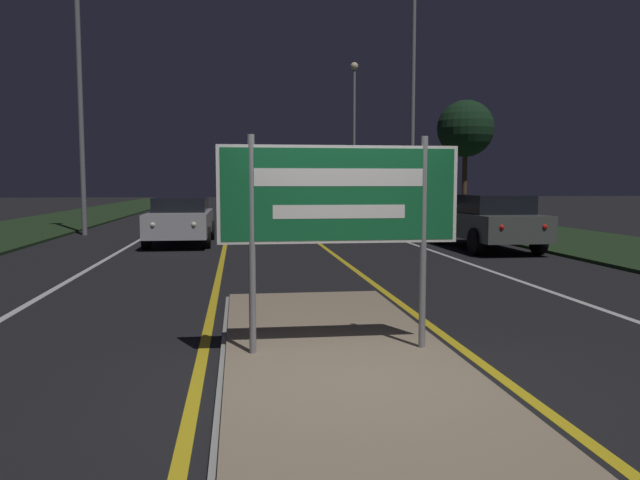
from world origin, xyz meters
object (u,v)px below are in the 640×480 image
(streetlight_left_near, at_px, (78,33))
(streetlight_right_far, at_px, (354,121))
(highway_sign, at_px, (339,202))
(car_receding_0, at_px, (487,220))
(streetlight_right_near, at_px, (413,69))
(car_approaching_0, at_px, (181,219))
(car_receding_2, at_px, (310,203))
(car_receding_1, at_px, (330,209))

(streetlight_left_near, height_order, streetlight_right_far, streetlight_left_near)
(highway_sign, xyz_separation_m, car_receding_0, (5.84, 10.28, -0.84))
(streetlight_right_far, xyz_separation_m, car_receding_0, (-0.29, -21.70, -4.86))
(car_receding_0, bearing_deg, streetlight_right_near, 85.95)
(highway_sign, xyz_separation_m, car_approaching_0, (-2.74, 12.93, -0.90))
(highway_sign, relative_size, car_approaching_0, 0.55)
(highway_sign, height_order, car_receding_0, highway_sign)
(car_receding_0, height_order, car_approaching_0, car_receding_0)
(streetlight_right_far, distance_m, car_approaching_0, 21.58)
(streetlight_right_near, bearing_deg, car_approaching_0, -141.15)
(highway_sign, height_order, streetlight_right_near, streetlight_right_near)
(streetlight_left_near, relative_size, car_receding_2, 2.57)
(streetlight_right_far, xyz_separation_m, car_receding_1, (-3.39, -12.85, -4.89))
(car_receding_2, bearing_deg, car_approaching_0, -110.82)
(streetlight_right_far, xyz_separation_m, car_approaching_0, (-8.86, -19.05, -4.92))
(streetlight_left_near, relative_size, car_receding_1, 2.40)
(car_receding_1, xyz_separation_m, car_receding_2, (0.15, 8.59, -0.01))
(streetlight_right_near, distance_m, car_receding_1, 7.22)
(streetlight_left_near, bearing_deg, streetlight_right_near, 16.06)
(streetlight_left_near, distance_m, car_receding_0, 15.16)
(streetlight_left_near, bearing_deg, car_receding_0, -27.55)
(car_receding_1, bearing_deg, car_approaching_0, -131.48)
(streetlight_left_near, bearing_deg, car_receding_1, 14.92)
(streetlight_right_near, height_order, streetlight_right_far, streetlight_right_near)
(highway_sign, bearing_deg, car_receding_2, 84.06)
(highway_sign, distance_m, streetlight_right_near, 22.05)
(highway_sign, xyz_separation_m, car_receding_1, (2.74, 19.12, -0.87))
(highway_sign, relative_size, streetlight_right_far, 0.27)
(streetlight_left_near, bearing_deg, highway_sign, -68.92)
(streetlight_left_near, distance_m, streetlight_right_far, 19.84)
(streetlight_left_near, xyz_separation_m, car_receding_2, (9.32, 11.04, -6.23))
(car_receding_1, relative_size, car_receding_2, 1.07)
(highway_sign, height_order, streetlight_left_near, streetlight_left_near)
(car_receding_2, height_order, car_approaching_0, car_receding_2)
(streetlight_left_near, distance_m, streetlight_right_near, 13.52)
(streetlight_right_far, relative_size, car_receding_2, 2.20)
(streetlight_right_near, xyz_separation_m, car_approaching_0, (-9.29, -7.49, -6.01))
(streetlight_left_near, height_order, car_receding_1, streetlight_left_near)
(car_receding_0, distance_m, car_receding_1, 9.37)
(highway_sign, relative_size, streetlight_right_near, 0.24)
(streetlight_left_near, height_order, streetlight_right_near, streetlight_left_near)
(car_approaching_0, bearing_deg, car_receding_2, 69.18)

